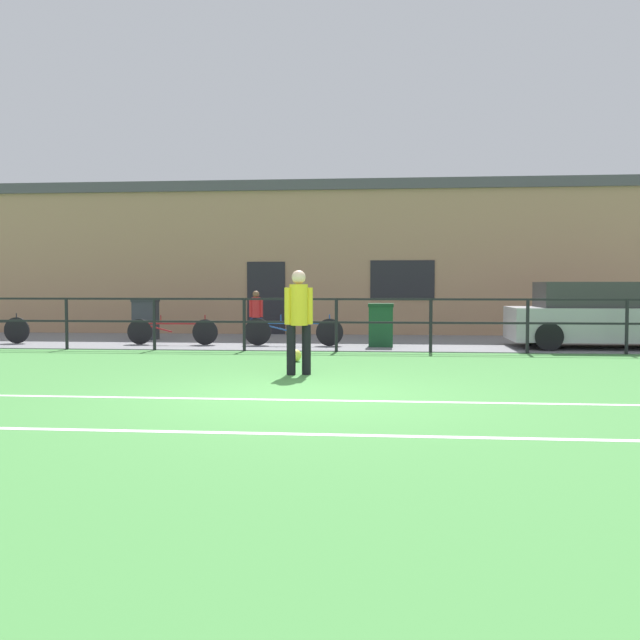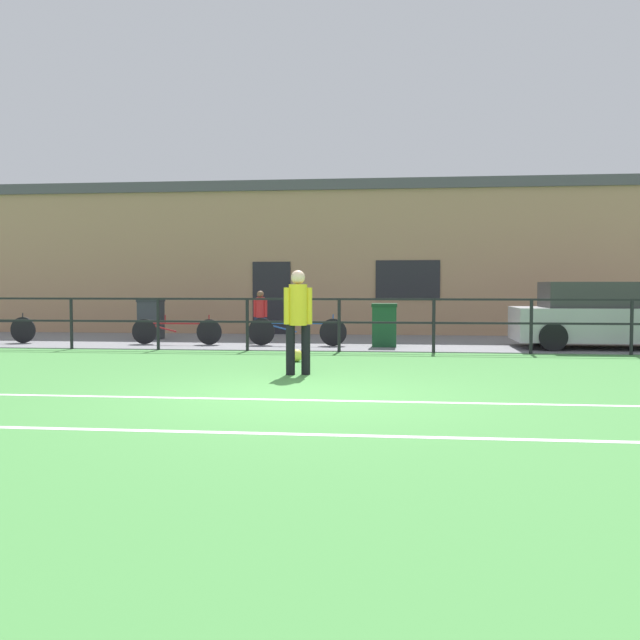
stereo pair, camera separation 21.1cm
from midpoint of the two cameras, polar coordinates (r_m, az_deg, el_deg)
name	(u,v)px [view 1 (the left image)]	position (r m, az deg, el deg)	size (l,w,h in m)	color
ground	(304,397)	(9.09, -1.97, -6.29)	(60.00, 44.00, 0.04)	#478C42
field_line_touchline	(301,400)	(8.73, -2.27, -6.52)	(36.00, 0.11, 0.00)	white
field_line_hash	(276,434)	(6.81, -4.49, -9.20)	(36.00, 0.11, 0.00)	white
pavement_strip	(343,342)	(17.50, 1.56, -1.80)	(48.00, 5.00, 0.02)	slate
perimeter_fence	(336,317)	(14.96, 0.94, 0.25)	(36.07, 0.07, 1.15)	black
clubhouse_facade	(351,259)	(21.15, 2.22, 5.00)	(28.00, 2.56, 4.43)	tan
player_striker	(299,315)	(11.11, -2.29, 0.37)	(0.44, 0.29, 1.66)	black
soccer_ball_match	(295,355)	(13.08, -2.48, -2.90)	(0.23, 0.23, 0.23)	#E5E04C
spectator_child	(256,313)	(17.54, -5.57, 0.59)	(0.35, 0.22, 1.27)	#232D4C
parked_car_red	(605,316)	(16.92, 21.82, 0.27)	(4.31, 1.82, 1.48)	#B7B7BC
bicycle_parked_0	(293,331)	(16.29, -2.56, -0.93)	(2.32, 0.04, 0.73)	black
bicycle_parked_1	(172,331)	(16.93, -12.29, -0.90)	(2.19, 0.04, 0.71)	black
trash_bin_0	(146,319)	(18.79, -14.31, 0.09)	(0.61, 0.52, 1.06)	#33383D
trash_bin_1	(381,325)	(16.11, 4.60, -0.39)	(0.58, 0.49, 0.99)	#194C28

